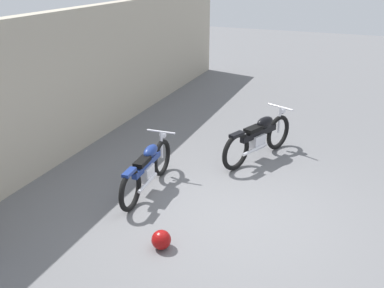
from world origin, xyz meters
TOP-DOWN VIEW (x-y plane):
  - ground_plane at (0.00, 0.00)m, footprint 40.00×40.00m
  - building_wall at (0.00, 3.82)m, footprint 18.00×0.30m
  - helmet at (-1.17, 0.65)m, footprint 0.27×0.27m
  - motorcycle_blue at (0.19, 1.57)m, footprint 1.96×0.55m
  - motorcycle_black at (2.18, 0.11)m, footprint 1.99×1.01m

SIDE VIEW (x-z plane):
  - ground_plane at x=0.00m, z-range 0.00..0.00m
  - helmet at x=-1.17m, z-range 0.00..0.27m
  - motorcycle_blue at x=0.19m, z-range -0.02..0.86m
  - motorcycle_black at x=2.18m, z-range -0.02..0.94m
  - building_wall at x=0.00m, z-range 0.00..2.84m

